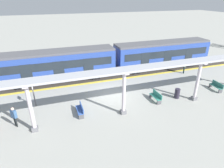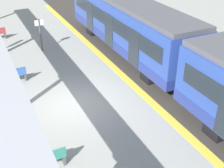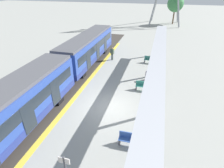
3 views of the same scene
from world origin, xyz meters
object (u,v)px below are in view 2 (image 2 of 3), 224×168
(train_near_carriage, at_px, (127,25))
(platform_info_sign, at_px, (40,32))
(bench_extra_slot, at_px, (12,75))
(bench_mid_platform, at_px, (45,160))

(train_near_carriage, xyz_separation_m, platform_info_sign, (5.03, -2.46, -0.50))
(bench_extra_slot, bearing_deg, platform_info_sign, -125.49)
(train_near_carriage, relative_size, bench_mid_platform, 8.40)
(bench_extra_slot, distance_m, platform_info_sign, 4.40)
(train_near_carriage, height_order, bench_extra_slot, train_near_carriage)
(bench_mid_platform, bearing_deg, train_near_carriage, -133.29)
(train_near_carriage, xyz_separation_m, bench_mid_platform, (7.57, 8.04, -1.39))
(train_near_carriage, relative_size, platform_info_sign, 5.75)
(platform_info_sign, bearing_deg, bench_extra_slot, 54.51)
(train_near_carriage, distance_m, bench_extra_slot, 7.74)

